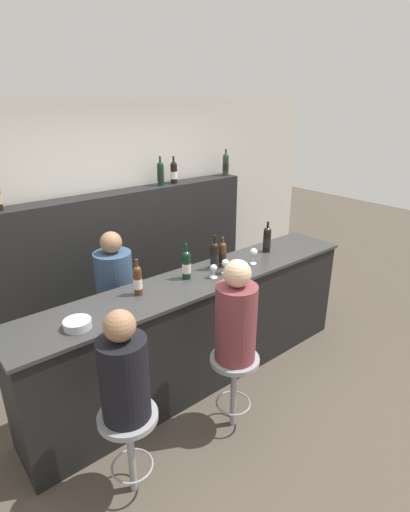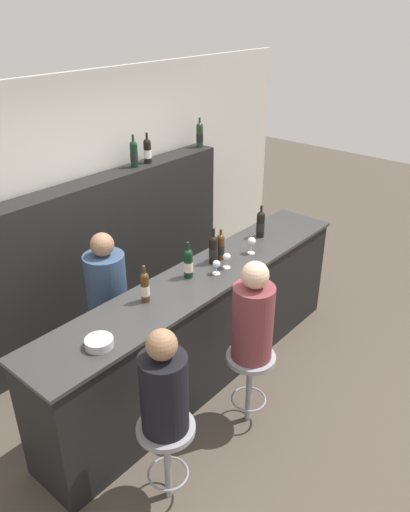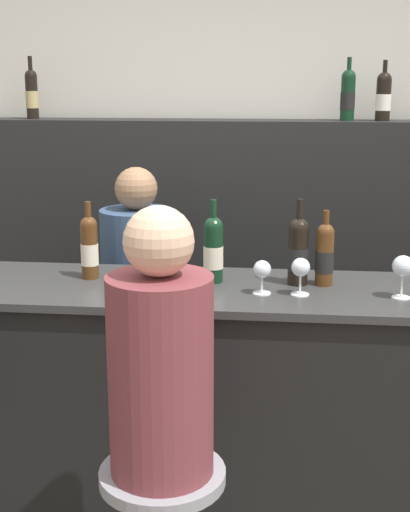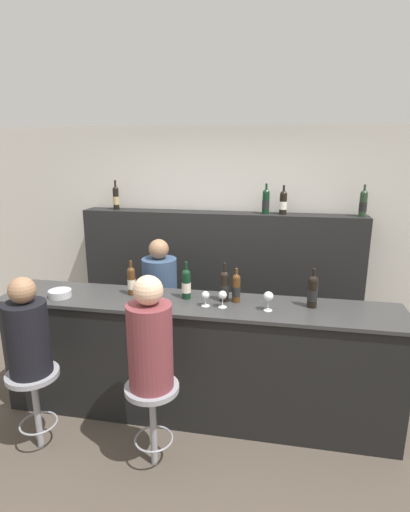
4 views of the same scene
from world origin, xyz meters
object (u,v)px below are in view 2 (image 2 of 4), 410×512
bar_stool_left (167,441)px  wine_bottle_counter_1 (188,263)px  wine_bottle_counter_4 (261,224)px  wine_bottle_counter_3 (221,246)px  wine_bottle_backbar_2 (147,151)px  wine_glass_0 (216,265)px  bartender (109,314)px  wine_bottle_counter_0 (145,287)px  bar_stool_right (250,370)px  metal_bowl (99,343)px  wine_bottle_backbar_3 (200,135)px  guest_seated_left (164,388)px  wine_bottle_backbar_1 (134,154)px  guest_seated_right (253,317)px  wine_glass_1 (227,258)px  wine_glass_2 (252,242)px

bar_stool_left → wine_bottle_counter_1: bearing=35.1°
wine_bottle_counter_4 → bar_stool_left: wine_bottle_counter_4 is taller
wine_bottle_counter_3 → wine_bottle_backbar_2: size_ratio=0.93×
wine_glass_0 → bartender: (-0.62, 0.73, -0.50)m
wine_bottle_counter_0 → wine_bottle_counter_4: wine_bottle_counter_4 is taller
bar_stool_right → metal_bowl: bearing=150.9°
wine_bottle_backbar_3 → bar_stool_right: size_ratio=0.50×
wine_bottle_counter_0 → guest_seated_left: 0.94m
wine_bottle_backbar_3 → bar_stool_right: bearing=-130.3°
wine_bottle_counter_4 → wine_bottle_backbar_2: (-0.26, 1.28, 0.56)m
metal_bowl → wine_bottle_backbar_1: bearing=40.5°
wine_bottle_counter_4 → guest_seated_left: size_ratio=0.43×
bar_stool_right → guest_seated_right: (0.00, 0.00, 0.51)m
bartender → metal_bowl: bearing=-131.5°
wine_bottle_backbar_2 → wine_bottle_counter_1: bearing=-121.8°
wine_bottle_backbar_2 → bar_stool_left: (-1.84, -2.01, -1.24)m
wine_bottle_backbar_2 → guest_seated_right: 2.32m
wine_bottle_counter_3 → wine_bottle_counter_4: (0.62, -0.00, 0.01)m
wine_bottle_counter_3 → bar_stool_left: wine_bottle_counter_3 is taller
wine_bottle_backbar_1 → wine_bottle_backbar_2: 0.19m
wine_bottle_backbar_3 → wine_bottle_counter_4: bearing=-113.9°
wine_bottle_counter_3 → guest_seated_left: size_ratio=0.39×
wine_glass_1 → bar_stool_right: 0.97m
metal_bowl → bartender: 1.11m
wine_bottle_backbar_1 → bar_stool_right: size_ratio=0.49×
guest_seated_left → bar_stool_right: guest_seated_left is taller
wine_bottle_counter_0 → bartender: bearing=82.8°
wine_bottle_counter_0 → wine_glass_2: bearing=-6.9°
wine_bottle_counter_1 → guest_seated_right: guest_seated_right is taller
wine_bottle_backbar_2 → wine_glass_2: (-0.09, -1.42, -0.58)m
wine_bottle_counter_3 → wine_bottle_backbar_3: (1.19, 1.28, 0.58)m
wine_bottle_counter_0 → bartender: (0.07, 0.59, -0.55)m
wine_bottle_counter_3 → wine_glass_0: bearing=-148.5°
bar_stool_right → wine_bottle_backbar_1: bearing=71.0°
wine_bottle_counter_3 → wine_bottle_backbar_3: wine_bottle_backbar_3 is taller
wine_bottle_backbar_1 → bar_stool_right: wine_bottle_backbar_1 is taller
wine_glass_0 → bar_stool_left: 1.52m
bar_stool_right → wine_bottle_counter_0: bearing=119.1°
wine_bottle_counter_3 → wine_bottle_backbar_3: bearing=47.1°
wine_bottle_counter_3 → bar_stool_left: 1.78m
wine_bottle_backbar_1 → wine_glass_1: (-0.27, -1.42, -0.60)m
wine_bottle_counter_3 → wine_glass_2: bearing=-27.8°
wine_bottle_backbar_1 → guest_seated_left: (-1.65, -2.01, -0.77)m
bar_stool_right → wine_glass_0: bearing=64.3°
wine_glass_2 → guest_seated_left: guest_seated_left is taller
wine_bottle_counter_4 → wine_bottle_counter_3: bearing=180.0°
metal_bowl → guest_seated_left: (0.05, -0.56, -0.10)m
wine_bottle_counter_1 → metal_bowl: (-1.10, -0.17, -0.10)m
wine_bottle_counter_0 → wine_bottle_counter_3: bearing=0.0°
bar_stool_left → wine_bottle_backbar_2: bearing=47.6°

